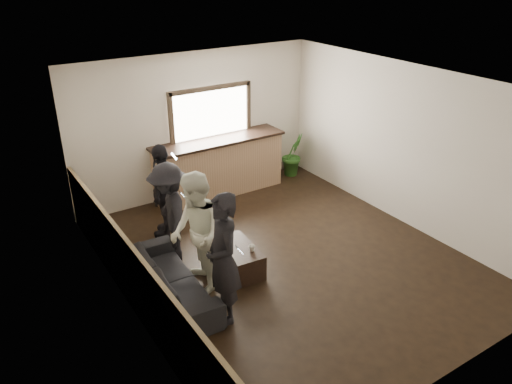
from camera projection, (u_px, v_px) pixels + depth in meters
ground at (285, 258)px, 7.96m from camera, size 5.00×6.00×0.01m
room_shell at (245, 185)px, 6.97m from camera, size 5.01×6.01×2.80m
bar_counter at (219, 163)px, 9.88m from camera, size 2.70×0.68×2.13m
sofa at (169, 280)px, 6.91m from camera, size 0.88×2.05×0.59m
coffee_table at (238, 259)px, 7.57m from camera, size 0.58×0.95×0.40m
cup_a at (227, 242)px, 7.53m from camera, size 0.18×0.18×0.10m
cup_b at (252, 248)px, 7.38m from camera, size 0.10×0.10×0.09m
potted_plant at (293, 154)px, 10.80m from camera, size 0.61×0.55×0.92m
person_a at (223, 259)px, 6.29m from camera, size 0.56×0.73×1.81m
person_b at (197, 235)px, 6.85m from camera, size 0.85×1.00×1.79m
person_c at (170, 213)px, 7.60m from camera, size 0.85×1.17×1.62m
person_d at (164, 190)px, 8.32m from camera, size 0.90×1.01×1.64m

